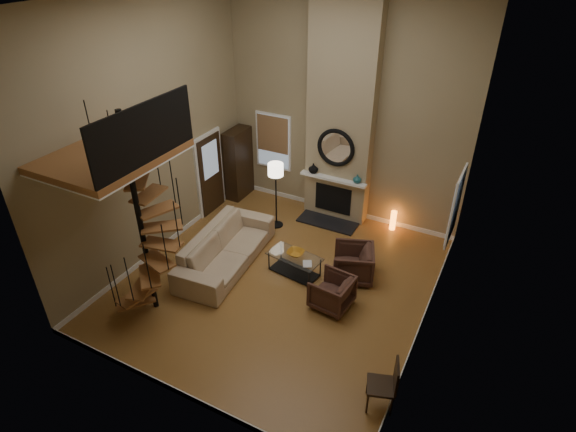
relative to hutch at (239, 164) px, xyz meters
The scene contains 32 objects.
ground 4.05m from the hutch, 45.55° to the right, with size 6.00×6.50×0.01m, color #B07938.
back_wall 3.32m from the hutch, ahead, with size 6.00×0.02×5.50m, color #958460.
front_wall 6.90m from the hutch, 65.54° to the right, with size 6.00×0.02×5.50m, color #958460.
left_wall 3.35m from the hutch, 94.97° to the right, with size 0.02×6.50×5.50m, color #958460.
right_wall 6.65m from the hutch, 26.02° to the right, with size 0.02×6.50×5.50m, color #958460.
baseboard_back 2.93m from the hutch, ahead, with size 6.00×0.02×0.12m, color white.
baseboard_front 6.71m from the hutch, 65.51° to the right, with size 6.00×0.02×0.12m, color white.
baseboard_left 2.96m from the hutch, 94.77° to the right, with size 0.02×6.50×0.12m, color white.
baseboard_right 6.46m from the hutch, 26.06° to the right, with size 0.02×6.50×0.12m, color white.
chimney_breast 3.30m from the hutch, ahead, with size 1.60×0.38×5.50m, color #9B8864.
hearth 2.92m from the hutch, ahead, with size 1.50×0.60×0.04m, color black.
firebox 2.79m from the hutch, ahead, with size 0.95×0.02×0.72m, color black.
mantel 2.76m from the hutch, ahead, with size 1.70×0.18×0.06m, color white.
mirror_frame 2.93m from the hutch, ahead, with size 0.94×0.94×0.10m, color black.
mirror_disc 2.93m from the hutch, ahead, with size 0.80×0.80×0.01m, color white.
vase_left 2.23m from the hutch, ahead, with size 0.24×0.24×0.25m, color black.
vase_right 3.37m from the hutch, ahead, with size 0.20×0.20×0.21m, color #195158.
window_back 1.16m from the hutch, 25.74° to the left, with size 1.02×0.06×1.52m.
window_right 5.83m from the hutch, ahead, with size 0.06×1.02×1.52m.
entry_door 1.03m from the hutch, 101.15° to the right, with size 0.10×1.05×2.16m.
loft 5.19m from the hutch, 81.23° to the right, with size 1.70×2.20×1.09m.
spiral_stair 4.78m from the hutch, 78.05° to the right, with size 1.47×1.47×4.06m.
hutch is the anchor object (origin of this frame).
sofa 3.16m from the hutch, 63.14° to the right, with size 2.82×1.10×0.82m, color tan.
armchair_near 4.61m from the hutch, 25.01° to the right, with size 0.81×0.84×0.76m, color #4A2B22.
armchair_far 5.12m from the hutch, 36.37° to the right, with size 0.73×0.75×0.68m, color #4A2B22.
coffee_table 3.84m from the hutch, 39.67° to the right, with size 1.22×0.73×0.44m.
bowl 3.78m from the hutch, 39.09° to the right, with size 0.36×0.36×0.09m, color orange.
book 4.18m from the hutch, 38.18° to the right, with size 0.18×0.25×0.02m, color gray.
floor_lamp 1.95m from the hutch, 29.14° to the right, with size 0.37×0.37×1.70m.
accent_lamp 4.35m from the hutch, ahead, with size 0.14×0.14×0.51m, color orange.
side_chair 7.38m from the hutch, 39.91° to the right, with size 0.54×0.52×0.93m.
Camera 1 is at (3.74, -6.80, 6.43)m, focal length 29.38 mm.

